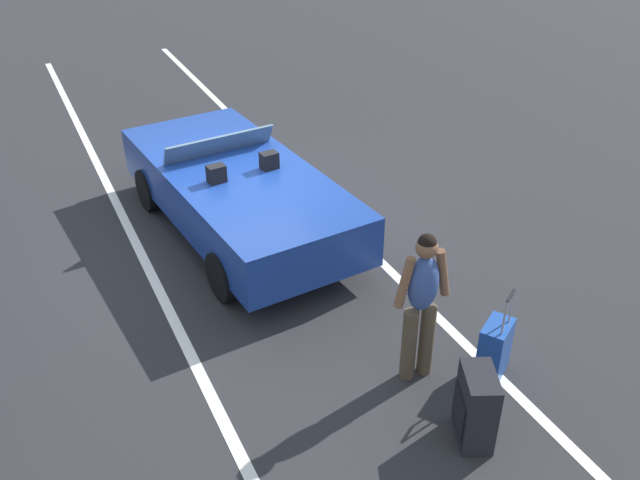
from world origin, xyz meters
The scene contains 7 objects.
ground_plane centered at (0.00, 0.00, 0.00)m, with size 80.00×80.00×0.00m, color #28282B.
lot_line_near centered at (0.00, -1.33, 0.00)m, with size 18.00×0.12×0.01m, color silver.
lot_line_mid centered at (0.00, 1.37, 0.00)m, with size 18.00×0.12×0.01m, color silver.
convertible_car centered at (0.21, 0.02, 0.59)m, with size 4.28×2.14×1.24m.
suitcase_large_black centered at (-4.36, -0.61, 0.37)m, with size 0.55×0.45×0.74m.
suitcase_medium_bright centered at (-3.76, -1.30, 0.31)m, with size 0.42×0.47×1.01m.
traveler_person centered at (-3.43, -0.60, 0.93)m, with size 0.23×0.60×1.65m.
Camera 1 is at (-7.73, 2.56, 4.82)m, focal length 38.70 mm.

